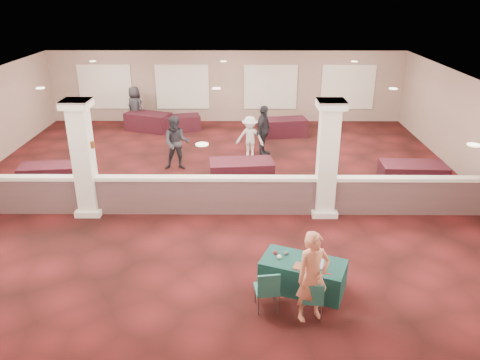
{
  "coord_description": "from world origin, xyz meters",
  "views": [
    {
      "loc": [
        0.75,
        -13.19,
        5.92
      ],
      "look_at": [
        0.68,
        -2.0,
        1.21
      ],
      "focal_mm": 35.0,
      "sensor_mm": 36.0,
      "label": 1
    }
  ],
  "objects_px": {
    "far_table_back_center": "(181,123)",
    "attendee_b": "(250,137)",
    "conf_chair_main": "(313,297)",
    "far_table_back_left": "(148,122)",
    "near_table": "(303,275)",
    "attendee_c": "(263,131)",
    "conf_chair_side": "(268,288)",
    "far_table_back_right": "(285,127)",
    "attendee_a": "(176,143)",
    "far_table_front_center": "(241,173)",
    "far_table_front_right": "(412,176)",
    "woman": "(313,277)",
    "attendee_d": "(135,107)",
    "far_table_front_left": "(48,175)"
  },
  "relations": [
    {
      "from": "far_table_back_center",
      "to": "attendee_b",
      "type": "relative_size",
      "value": 1.04
    },
    {
      "from": "far_table_back_center",
      "to": "attendee_b",
      "type": "bearing_deg",
      "value": -49.88
    },
    {
      "from": "conf_chair_main",
      "to": "far_table_back_left",
      "type": "height_order",
      "value": "conf_chair_main"
    },
    {
      "from": "near_table",
      "to": "attendee_c",
      "type": "relative_size",
      "value": 0.91
    },
    {
      "from": "conf_chair_side",
      "to": "far_table_back_center",
      "type": "xyz_separation_m",
      "value": [
        -3.18,
        12.23,
        -0.2
      ]
    },
    {
      "from": "far_table_back_right",
      "to": "attendee_a",
      "type": "bearing_deg",
      "value": -136.09
    },
    {
      "from": "far_table_front_center",
      "to": "attendee_b",
      "type": "relative_size",
      "value": 1.27
    },
    {
      "from": "conf_chair_side",
      "to": "far_table_back_center",
      "type": "height_order",
      "value": "conf_chair_side"
    },
    {
      "from": "near_table",
      "to": "far_table_front_right",
      "type": "xyz_separation_m",
      "value": [
        4.03,
        5.29,
        0.07
      ]
    },
    {
      "from": "woman",
      "to": "attendee_d",
      "type": "bearing_deg",
      "value": 93.94
    },
    {
      "from": "attendee_a",
      "to": "far_table_back_left",
      "type": "bearing_deg",
      "value": 108.93
    },
    {
      "from": "far_table_back_left",
      "to": "far_table_front_center",
      "type": "bearing_deg",
      "value": -55.85
    },
    {
      "from": "conf_chair_main",
      "to": "attendee_b",
      "type": "distance_m",
      "value": 9.0
    },
    {
      "from": "conf_chair_main",
      "to": "far_table_back_right",
      "type": "xyz_separation_m",
      "value": [
        0.42,
        11.66,
        -0.11
      ]
    },
    {
      "from": "far_table_front_center",
      "to": "far_table_back_right",
      "type": "distance_m",
      "value": 5.53
    },
    {
      "from": "far_table_front_center",
      "to": "attendee_d",
      "type": "xyz_separation_m",
      "value": [
        -4.71,
        6.5,
        0.5
      ]
    },
    {
      "from": "near_table",
      "to": "far_table_front_center",
      "type": "height_order",
      "value": "far_table_front_center"
    },
    {
      "from": "far_table_back_left",
      "to": "attendee_c",
      "type": "height_order",
      "value": "attendee_c"
    },
    {
      "from": "far_table_back_right",
      "to": "attendee_c",
      "type": "bearing_deg",
      "value": -112.4
    },
    {
      "from": "far_table_back_center",
      "to": "far_table_back_right",
      "type": "bearing_deg",
      "value": -9.78
    },
    {
      "from": "conf_chair_side",
      "to": "far_table_front_left",
      "type": "distance_m",
      "value": 9.04
    },
    {
      "from": "far_table_back_center",
      "to": "attendee_c",
      "type": "bearing_deg",
      "value": -42.85
    },
    {
      "from": "near_table",
      "to": "conf_chair_main",
      "type": "distance_m",
      "value": 0.95
    },
    {
      "from": "far_table_back_right",
      "to": "woman",
      "type": "bearing_deg",
      "value": -92.2
    },
    {
      "from": "far_table_front_right",
      "to": "attendee_d",
      "type": "relative_size",
      "value": 1.09
    },
    {
      "from": "woman",
      "to": "far_table_front_right",
      "type": "height_order",
      "value": "woman"
    },
    {
      "from": "far_table_front_left",
      "to": "far_table_back_right",
      "type": "bearing_deg",
      "value": 33.93
    },
    {
      "from": "conf_chair_main",
      "to": "attendee_a",
      "type": "relative_size",
      "value": 0.44
    },
    {
      "from": "attendee_a",
      "to": "attendee_b",
      "type": "bearing_deg",
      "value": 20.98
    },
    {
      "from": "far_table_front_left",
      "to": "far_table_back_center",
      "type": "relative_size",
      "value": 1.04
    },
    {
      "from": "conf_chair_side",
      "to": "far_table_back_center",
      "type": "distance_m",
      "value": 12.63
    },
    {
      "from": "far_table_front_right",
      "to": "attendee_b",
      "type": "distance_m",
      "value": 5.72
    },
    {
      "from": "conf_chair_main",
      "to": "far_table_front_right",
      "type": "bearing_deg",
      "value": 63.03
    },
    {
      "from": "far_table_front_center",
      "to": "far_table_back_center",
      "type": "bearing_deg",
      "value": 113.84
    },
    {
      "from": "conf_chair_side",
      "to": "far_table_front_right",
      "type": "height_order",
      "value": "conf_chair_side"
    },
    {
      "from": "far_table_back_left",
      "to": "far_table_front_right",
      "type": "bearing_deg",
      "value": -33.42
    },
    {
      "from": "attendee_d",
      "to": "far_table_front_right",
      "type": "bearing_deg",
      "value": 179.88
    },
    {
      "from": "near_table",
      "to": "attendee_b",
      "type": "bearing_deg",
      "value": 118.75
    },
    {
      "from": "far_table_back_center",
      "to": "far_table_back_right",
      "type": "xyz_separation_m",
      "value": [
        4.44,
        -0.77,
        0.04
      ]
    },
    {
      "from": "attendee_d",
      "to": "attendee_b",
      "type": "bearing_deg",
      "value": 175.0
    },
    {
      "from": "far_table_front_right",
      "to": "attendee_d",
      "type": "bearing_deg",
      "value": 146.27
    },
    {
      "from": "attendee_a",
      "to": "attendee_b",
      "type": "height_order",
      "value": "attendee_a"
    },
    {
      "from": "conf_chair_main",
      "to": "attendee_b",
      "type": "relative_size",
      "value": 0.52
    },
    {
      "from": "conf_chair_main",
      "to": "far_table_back_center",
      "type": "relative_size",
      "value": 0.5
    },
    {
      "from": "woman",
      "to": "attendee_d",
      "type": "height_order",
      "value": "woman"
    },
    {
      "from": "far_table_back_left",
      "to": "far_table_back_center",
      "type": "relative_size",
      "value": 1.17
    },
    {
      "from": "attendee_c",
      "to": "attendee_b",
      "type": "bearing_deg",
      "value": 146.01
    },
    {
      "from": "woman",
      "to": "far_table_front_center",
      "type": "distance_m",
      "value": 6.57
    },
    {
      "from": "far_table_front_center",
      "to": "far_table_back_center",
      "type": "relative_size",
      "value": 1.22
    },
    {
      "from": "conf_chair_main",
      "to": "attendee_d",
      "type": "bearing_deg",
      "value": 120.65
    }
  ]
}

